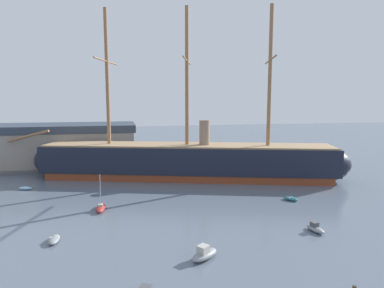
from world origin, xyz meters
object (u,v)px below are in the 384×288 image
at_px(dinghy_alongside_stern, 291,199).
at_px(dinghy_far_left, 25,188).
at_px(tall_ship, 187,160).
at_px(dinghy_far_right, 310,175).
at_px(motorboat_mid_right, 315,228).
at_px(sailboat_alongside_bow, 101,207).
at_px(motorboat_distant_centre, 174,169).
at_px(dockside_warehouse_left, 31,146).
at_px(dinghy_mid_left, 54,239).
at_px(motorboat_near_centre, 204,254).

bearing_deg(dinghy_alongside_stern, dinghy_far_left, 159.74).
distance_m(tall_ship, dinghy_far_right, 27.94).
bearing_deg(motorboat_mid_right, dinghy_alongside_stern, 74.76).
xyz_separation_m(motorboat_mid_right, dinghy_far_right, (17.00, 29.31, -0.21)).
xyz_separation_m(motorboat_mid_right, dinghy_alongside_stern, (3.60, 13.21, -0.12)).
relative_size(sailboat_alongside_bow, dinghy_far_right, 2.75).
distance_m(tall_ship, motorboat_distant_centre, 8.52).
relative_size(tall_ship, dinghy_far_left, 26.43).
bearing_deg(dinghy_far_right, sailboat_alongside_bow, -162.04).
bearing_deg(motorboat_distant_centre, dockside_warehouse_left, 160.30).
relative_size(tall_ship, motorboat_distant_centre, 15.33).
relative_size(dinghy_alongside_stern, dinghy_far_left, 1.03).
bearing_deg(motorboat_distant_centre, sailboat_alongside_bow, -121.32).
bearing_deg(dockside_warehouse_left, tall_ship, -29.06).
bearing_deg(dinghy_alongside_stern, dockside_warehouse_left, 141.53).
distance_m(motorboat_mid_right, dinghy_alongside_stern, 13.69).
distance_m(tall_ship, motorboat_mid_right, 34.77).
relative_size(motorboat_distant_centre, dockside_warehouse_left, 0.09).
xyz_separation_m(dinghy_mid_left, dinghy_alongside_stern, (36.39, 9.50, -0.03)).
height_order(motorboat_distant_centre, dockside_warehouse_left, dockside_warehouse_left).
distance_m(dinghy_far_left, motorboat_distant_centre, 32.18).
bearing_deg(motorboat_distant_centre, motorboat_near_centre, -95.06).
height_order(tall_ship, dockside_warehouse_left, tall_ship).
bearing_deg(motorboat_distant_centre, dinghy_mid_left, -119.27).
distance_m(dinghy_alongside_stern, motorboat_distant_centre, 31.63).
bearing_deg(dinghy_mid_left, dockside_warehouse_left, 105.50).
distance_m(dinghy_mid_left, sailboat_alongside_bow, 12.14).
xyz_separation_m(motorboat_mid_right, dockside_warehouse_left, (-46.46, 52.99, 4.93)).
distance_m(sailboat_alongside_bow, dinghy_alongside_stern, 31.47).
relative_size(motorboat_near_centre, motorboat_distant_centre, 0.83).
bearing_deg(motorboat_near_centre, motorboat_distant_centre, 84.94).
xyz_separation_m(dinghy_mid_left, motorboat_mid_right, (32.80, -3.71, 0.09)).
distance_m(sailboat_alongside_bow, dockside_warehouse_left, 42.79).
relative_size(tall_ship, motorboat_near_centre, 18.54).
relative_size(motorboat_near_centre, dockside_warehouse_left, 0.07).
relative_size(motorboat_near_centre, sailboat_alongside_bow, 0.69).
relative_size(motorboat_mid_right, motorboat_distant_centre, 0.66).
height_order(tall_ship, dinghy_mid_left, tall_ship).
bearing_deg(motorboat_mid_right, dinghy_far_left, 144.58).
xyz_separation_m(sailboat_alongside_bow, motorboat_distant_centre, (15.76, 25.90, 0.18)).
distance_m(dinghy_alongside_stern, dockside_warehouse_left, 64.14).
bearing_deg(motorboat_near_centre, sailboat_alongside_bow, 121.63).
height_order(motorboat_mid_right, dinghy_alongside_stern, motorboat_mid_right).
distance_m(dinghy_mid_left, motorboat_mid_right, 33.00).
xyz_separation_m(dinghy_far_left, motorboat_distant_centre, (30.43, 10.45, 0.36)).
relative_size(tall_ship, dinghy_alongside_stern, 25.57).
relative_size(motorboat_mid_right, dockside_warehouse_left, 0.06).
distance_m(dinghy_mid_left, dinghy_far_left, 28.24).
bearing_deg(dockside_warehouse_left, dinghy_far_right, -20.46).
height_order(tall_ship, sailboat_alongside_bow, tall_ship).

